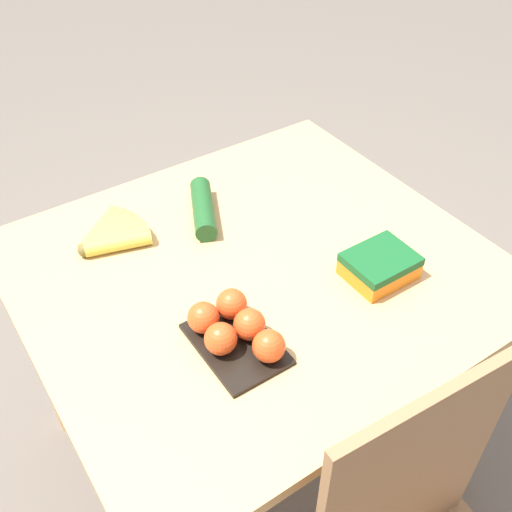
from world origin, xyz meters
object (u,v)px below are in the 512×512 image
object	(u,v)px
banana_bunch	(110,236)
tomato_pack	(235,329)
cucumber_near	(203,208)
carrot_bag	(380,264)

from	to	relation	value
banana_bunch	tomato_pack	size ratio (longest dim) A/B	0.82
banana_bunch	tomato_pack	xyz separation A→B (m)	(-0.08, 0.42, 0.02)
banana_bunch	cucumber_near	bearing A→B (deg)	170.53
banana_bunch	cucumber_near	world-z (taller)	cucumber_near
banana_bunch	carrot_bag	distance (m)	0.63
carrot_bag	tomato_pack	bearing A→B (deg)	-2.68
tomato_pack	carrot_bag	world-z (taller)	tomato_pack
tomato_pack	cucumber_near	world-z (taller)	tomato_pack
banana_bunch	cucumber_near	distance (m)	0.23
carrot_bag	banana_bunch	bearing A→B (deg)	-44.60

